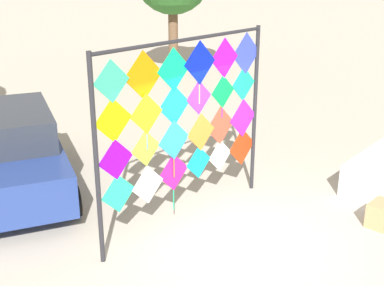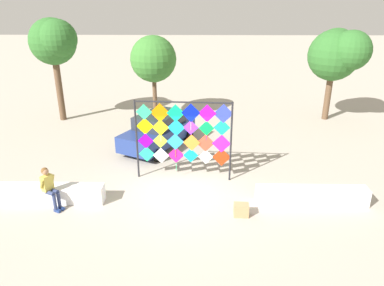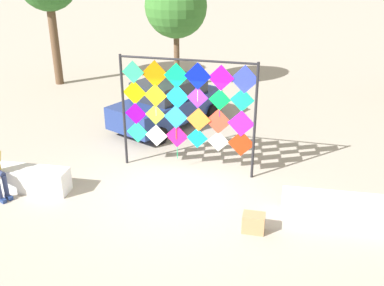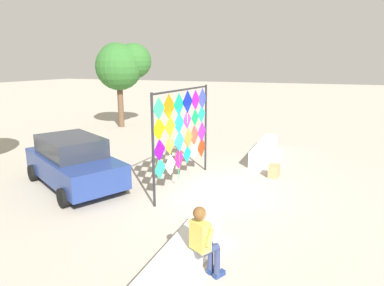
# 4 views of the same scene
# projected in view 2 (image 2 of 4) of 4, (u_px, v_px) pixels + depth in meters

# --- Properties ---
(ground) EXTENTS (120.00, 120.00, 0.00)m
(ground) POSITION_uv_depth(u_px,v_px,m) (180.00, 195.00, 12.67)
(ground) COLOR #ADA393
(plaza_ledge_left) EXTENTS (3.69, 0.54, 0.60)m
(plaza_ledge_left) POSITION_uv_depth(u_px,v_px,m) (49.00, 193.00, 12.16)
(plaza_ledge_left) COLOR white
(plaza_ledge_left) RESTS_ON ground
(plaza_ledge_right) EXTENTS (3.69, 0.54, 0.60)m
(plaza_ledge_right) POSITION_uv_depth(u_px,v_px,m) (312.00, 196.00, 12.01)
(plaza_ledge_right) COLOR white
(plaza_ledge_right) RESTS_ON ground
(kite_display_rack) EXTENTS (3.57, 0.28, 3.06)m
(kite_display_rack) POSITION_uv_depth(u_px,v_px,m) (184.00, 133.00, 13.16)
(kite_display_rack) COLOR #232328
(kite_display_rack) RESTS_ON ground
(seated_vendor) EXTENTS (0.70, 0.62, 1.45)m
(seated_vendor) POSITION_uv_depth(u_px,v_px,m) (49.00, 185.00, 11.55)
(seated_vendor) COLOR navy
(seated_vendor) RESTS_ON ground
(parked_car) EXTENTS (3.37, 4.37, 1.56)m
(parked_car) POSITION_uv_depth(u_px,v_px,m) (158.00, 130.00, 16.55)
(parked_car) COLOR navy
(parked_car) RESTS_ON ground
(cardboard_box_large) EXTENTS (0.48, 0.35, 0.41)m
(cardboard_box_large) POSITION_uv_depth(u_px,v_px,m) (241.00, 210.00, 11.39)
(cardboard_box_large) COLOR tan
(cardboard_box_large) RESTS_ON ground
(tree_palm_like) EXTENTS (2.64, 2.60, 5.54)m
(tree_palm_like) POSITION_uv_depth(u_px,v_px,m) (54.00, 42.00, 18.84)
(tree_palm_like) COLOR brown
(tree_palm_like) RESTS_ON ground
(tree_far_right) EXTENTS (2.56, 2.59, 4.62)m
(tree_far_right) POSITION_uv_depth(u_px,v_px,m) (152.00, 58.00, 19.75)
(tree_far_right) COLOR brown
(tree_far_right) RESTS_ON ground
(tree_broadleaf) EXTENTS (3.01, 3.07, 4.99)m
(tree_broadleaf) POSITION_uv_depth(u_px,v_px,m) (338.00, 53.00, 19.23)
(tree_broadleaf) COLOR brown
(tree_broadleaf) RESTS_ON ground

